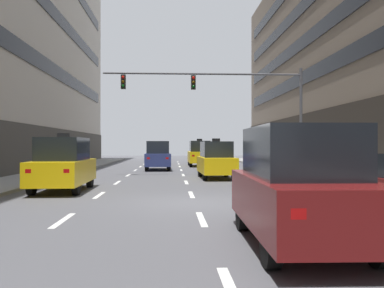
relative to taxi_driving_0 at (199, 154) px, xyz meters
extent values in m
plane|color=#515156|center=(-1.76, -22.59, -1.11)|extent=(120.00, 120.00, 0.00)
cube|color=silver|center=(-5.13, -25.59, -1.10)|extent=(0.16, 2.00, 0.01)
cube|color=silver|center=(-5.13, -20.59, -1.10)|extent=(0.16, 2.00, 0.01)
cube|color=silver|center=(-5.13, -15.59, -1.10)|extent=(0.16, 2.00, 0.01)
cube|color=silver|center=(-5.13, -10.59, -1.10)|extent=(0.16, 2.00, 0.01)
cube|color=silver|center=(-5.13, -5.59, -1.10)|extent=(0.16, 2.00, 0.01)
cube|color=silver|center=(-5.13, -0.59, -1.10)|extent=(0.16, 2.00, 0.01)
cube|color=silver|center=(-5.13, 4.41, -1.10)|extent=(0.16, 2.00, 0.01)
cube|color=silver|center=(-5.13, 9.41, -1.10)|extent=(0.16, 2.00, 0.01)
cube|color=silver|center=(-1.76, -25.59, -1.10)|extent=(0.16, 2.00, 0.01)
cube|color=silver|center=(-1.76, -20.59, -1.10)|extent=(0.16, 2.00, 0.01)
cube|color=silver|center=(-1.76, -15.59, -1.10)|extent=(0.16, 2.00, 0.01)
cube|color=silver|center=(-1.76, -10.59, -1.10)|extent=(0.16, 2.00, 0.01)
cube|color=silver|center=(-1.76, -5.59, -1.10)|extent=(0.16, 2.00, 0.01)
cube|color=silver|center=(-1.76, -0.59, -1.10)|extent=(0.16, 2.00, 0.01)
cube|color=silver|center=(-1.76, 4.41, -1.10)|extent=(0.16, 2.00, 0.01)
cube|color=silver|center=(-1.76, 9.41, -1.10)|extent=(0.16, 2.00, 0.01)
cube|color=silver|center=(1.62, -25.59, -1.10)|extent=(0.16, 2.00, 0.01)
cube|color=silver|center=(1.62, -20.59, -1.10)|extent=(0.16, 2.00, 0.01)
cube|color=silver|center=(1.62, -15.59, -1.10)|extent=(0.16, 2.00, 0.01)
cube|color=silver|center=(1.62, -10.59, -1.10)|extent=(0.16, 2.00, 0.01)
cube|color=silver|center=(1.62, -5.59, -1.10)|extent=(0.16, 2.00, 0.01)
cube|color=silver|center=(1.62, -0.59, -1.10)|extent=(0.16, 2.00, 0.01)
cube|color=silver|center=(1.62, 4.41, -1.10)|extent=(0.16, 2.00, 0.01)
cube|color=silver|center=(1.62, 9.41, -1.10)|extent=(0.16, 2.00, 0.01)
cylinder|color=black|center=(-0.84, 1.41, -0.76)|extent=(0.23, 0.69, 0.69)
cylinder|color=black|center=(0.83, 1.41, -0.76)|extent=(0.23, 0.69, 0.69)
cylinder|color=black|center=(-0.83, -1.41, -0.76)|extent=(0.23, 0.69, 0.69)
cylinder|color=black|center=(0.84, -1.41, -0.76)|extent=(0.23, 0.69, 0.69)
cube|color=yellow|center=(0.00, 0.00, -0.29)|extent=(1.92, 4.59, 0.94)
cube|color=black|center=(0.00, 0.00, 0.65)|extent=(1.67, 2.71, 0.94)
cube|color=white|center=(-0.67, 2.26, -0.13)|extent=(0.21, 0.08, 0.15)
cube|color=red|center=(-0.67, -2.26, -0.13)|extent=(0.21, 0.08, 0.15)
cube|color=white|center=(0.67, 2.26, -0.13)|extent=(0.21, 0.08, 0.15)
cube|color=red|center=(0.67, -2.26, -0.13)|extent=(0.21, 0.08, 0.15)
cube|color=black|center=(0.00, 0.00, 1.21)|extent=(0.46, 0.21, 0.19)
cylinder|color=black|center=(-7.61, -17.87, -0.78)|extent=(0.23, 0.66, 0.66)
cylinder|color=black|center=(-6.01, -17.85, -0.78)|extent=(0.23, 0.66, 0.66)
cylinder|color=black|center=(-7.57, -20.57, -0.78)|extent=(0.23, 0.66, 0.66)
cylinder|color=black|center=(-5.97, -20.55, -0.78)|extent=(0.23, 0.66, 0.66)
cube|color=yellow|center=(-6.79, -19.21, -0.33)|extent=(1.91, 4.43, 0.90)
cube|color=black|center=(-6.79, -19.21, 0.57)|extent=(1.64, 2.63, 0.90)
cube|color=white|center=(-7.47, -17.06, -0.17)|extent=(0.20, 0.08, 0.14)
cube|color=red|center=(-7.40, -21.38, -0.17)|extent=(0.20, 0.08, 0.14)
cube|color=white|center=(-6.18, -17.04, -0.17)|extent=(0.20, 0.08, 0.14)
cube|color=red|center=(-6.11, -21.36, -0.17)|extent=(0.20, 0.08, 0.14)
cube|color=black|center=(-6.79, -19.21, 1.12)|extent=(0.44, 0.21, 0.18)
cylinder|color=black|center=(-4.33, -4.02, -0.78)|extent=(0.24, 0.67, 0.66)
cylinder|color=black|center=(-2.73, -3.97, -0.78)|extent=(0.24, 0.67, 0.66)
cylinder|color=black|center=(-4.25, -6.73, -0.78)|extent=(0.24, 0.67, 0.66)
cylinder|color=black|center=(-2.64, -6.68, -0.78)|extent=(0.24, 0.67, 0.66)
cube|color=navy|center=(-3.49, -5.35, -0.33)|extent=(1.98, 4.47, 0.90)
cube|color=black|center=(-3.49, -5.35, 0.58)|extent=(1.68, 2.66, 0.90)
cube|color=white|center=(-4.20, -3.20, -0.17)|extent=(0.20, 0.09, 0.14)
cube|color=red|center=(-4.07, -7.54, -0.17)|extent=(0.20, 0.09, 0.14)
cube|color=white|center=(-2.91, -3.16, -0.17)|extent=(0.20, 0.09, 0.14)
cube|color=red|center=(-2.78, -7.50, -0.17)|extent=(0.20, 0.09, 0.14)
cylinder|color=black|center=(-0.82, -12.01, -0.79)|extent=(0.23, 0.64, 0.63)
cylinder|color=black|center=(0.71, -11.97, -0.79)|extent=(0.23, 0.64, 0.63)
cylinder|color=black|center=(-0.75, -14.59, -0.79)|extent=(0.23, 0.64, 0.63)
cylinder|color=black|center=(0.78, -14.55, -0.79)|extent=(0.23, 0.64, 0.63)
cube|color=yellow|center=(-0.02, -13.28, -0.36)|extent=(1.86, 4.25, 0.86)
cube|color=black|center=(-0.02, -13.28, 0.50)|extent=(1.59, 2.52, 0.86)
cube|color=white|center=(-0.69, -11.23, -0.21)|extent=(0.19, 0.08, 0.13)
cube|color=red|center=(-0.58, -15.36, -0.21)|extent=(0.19, 0.08, 0.13)
cube|color=white|center=(0.55, -11.20, -0.21)|extent=(0.19, 0.08, 0.13)
cube|color=red|center=(0.65, -15.33, -0.21)|extent=(0.19, 0.08, 0.13)
cube|color=black|center=(-0.02, -13.28, 1.01)|extent=(0.43, 0.20, 0.17)
cylinder|color=black|center=(-0.97, -26.92, -0.77)|extent=(0.24, 0.68, 0.67)
cylinder|color=black|center=(0.65, -26.96, -0.77)|extent=(0.24, 0.68, 0.67)
cylinder|color=black|center=(-1.04, -29.66, -0.77)|extent=(0.24, 0.68, 0.67)
cylinder|color=black|center=(0.59, -29.70, -0.77)|extent=(0.24, 0.68, 0.67)
cube|color=maroon|center=(-0.19, -28.31, -0.32)|extent=(1.97, 4.51, 0.91)
cube|color=black|center=(-0.19, -28.31, 0.60)|extent=(1.69, 2.68, 0.91)
cube|color=white|center=(-0.79, -26.11, -0.16)|extent=(0.20, 0.09, 0.14)
cube|color=red|center=(-0.90, -30.49, -0.16)|extent=(0.20, 0.09, 0.14)
cube|color=white|center=(0.51, -26.14, -0.16)|extent=(0.20, 0.09, 0.14)
cylinder|color=black|center=(3.15, -23.69, -0.79)|extent=(0.22, 0.64, 0.64)
cube|color=white|center=(3.30, -22.91, -0.37)|extent=(0.19, 0.08, 0.14)
cylinder|color=black|center=(3.20, -16.99, -0.79)|extent=(0.22, 0.63, 0.63)
cylinder|color=black|center=(4.73, -17.02, -0.79)|extent=(0.22, 0.63, 0.63)
cylinder|color=black|center=(3.16, -19.56, -0.79)|extent=(0.22, 0.63, 0.63)
cylinder|color=black|center=(4.68, -19.59, -0.79)|extent=(0.22, 0.63, 0.63)
cube|color=navy|center=(3.94, -18.29, -0.49)|extent=(1.83, 4.22, 0.61)
cube|color=black|center=(3.94, -18.48, 0.14)|extent=(1.56, 1.84, 0.65)
cube|color=white|center=(3.37, -16.23, -0.38)|extent=(0.19, 0.08, 0.13)
cube|color=red|center=(3.29, -20.33, -0.38)|extent=(0.19, 0.08, 0.13)
cube|color=white|center=(4.59, -16.25, -0.38)|extent=(0.19, 0.08, 0.13)
cube|color=red|center=(4.51, -20.36, -0.38)|extent=(0.19, 0.08, 0.13)
cylinder|color=black|center=(3.14, -12.31, -0.76)|extent=(0.25, 0.70, 0.69)
cylinder|color=black|center=(4.82, -12.35, -0.76)|extent=(0.25, 0.70, 0.69)
cylinder|color=black|center=(3.07, -15.14, -0.76)|extent=(0.25, 0.70, 0.69)
cylinder|color=black|center=(4.74, -15.18, -0.76)|extent=(0.25, 0.70, 0.69)
cube|color=white|center=(3.94, -13.74, -0.43)|extent=(2.05, 4.66, 0.67)
cube|color=black|center=(3.94, -13.95, 0.26)|extent=(1.73, 2.03, 0.71)
cube|color=white|center=(3.33, -11.46, -0.31)|extent=(0.21, 0.09, 0.15)
cube|color=red|center=(3.21, -15.99, -0.31)|extent=(0.21, 0.09, 0.15)
cube|color=white|center=(4.67, -11.50, -0.31)|extent=(0.21, 0.09, 0.15)
cube|color=red|center=(4.56, -16.03, -0.31)|extent=(0.21, 0.09, 0.15)
cylinder|color=#4C4C51|center=(5.39, -11.32, 2.23)|extent=(0.18, 0.18, 6.39)
cylinder|color=#4C4C51|center=(-0.57, -11.32, 5.02)|extent=(11.93, 0.12, 0.12)
cube|color=black|center=(-1.17, -11.32, 4.50)|extent=(0.28, 0.24, 0.84)
sphere|color=red|center=(-1.17, -11.46, 4.76)|extent=(0.17, 0.17, 0.17)
sphere|color=#523505|center=(-1.17, -11.46, 4.50)|extent=(0.17, 0.17, 0.17)
sphere|color=#073E10|center=(-1.17, -11.46, 4.24)|extent=(0.17, 0.17, 0.17)
cube|color=black|center=(-5.34, -11.32, 4.50)|extent=(0.28, 0.24, 0.84)
sphere|color=red|center=(-5.34, -11.46, 4.76)|extent=(0.17, 0.17, 0.17)
sphere|color=#523505|center=(-5.34, -11.46, 4.50)|extent=(0.17, 0.17, 0.17)
sphere|color=#073E10|center=(-5.34, -11.46, 4.24)|extent=(0.17, 0.17, 0.17)
cylinder|color=black|center=(7.20, -7.59, -0.54)|extent=(0.13, 0.13, 0.86)
cylinder|color=black|center=(7.31, -7.46, -0.54)|extent=(0.13, 0.13, 0.86)
cube|color=black|center=(7.25, -7.53, 0.20)|extent=(0.38, 0.39, 0.61)
sphere|color=beige|center=(7.25, -7.53, 0.61)|extent=(0.22, 0.22, 0.22)
cylinder|color=black|center=(7.11, -7.69, 0.23)|extent=(0.09, 0.09, 0.55)
cylinder|color=black|center=(7.40, -7.36, 0.23)|extent=(0.09, 0.09, 0.55)
camera|label=1|loc=(-2.51, -35.58, 0.71)|focal=37.95mm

